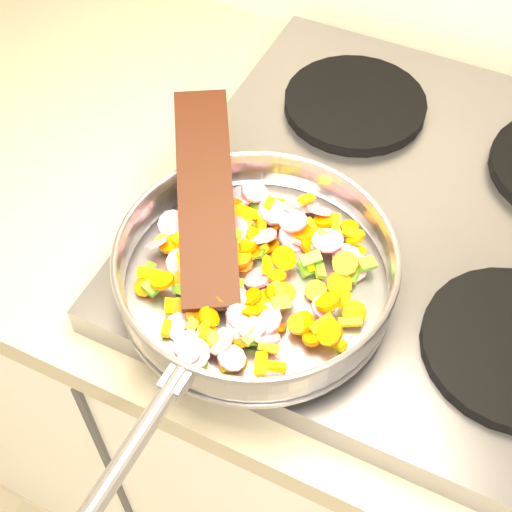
% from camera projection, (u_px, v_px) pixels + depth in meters
% --- Properties ---
extents(cooktop, '(0.60, 0.60, 0.04)m').
position_uv_depth(cooktop, '(420.00, 224.00, 0.86)').
color(cooktop, '#939399').
rests_on(cooktop, counter_top).
extents(grate_fl, '(0.19, 0.19, 0.02)m').
position_uv_depth(grate_fl, '(266.00, 252.00, 0.80)').
color(grate_fl, black).
rests_on(grate_fl, cooktop).
extents(grate_bl, '(0.19, 0.19, 0.02)m').
position_uv_depth(grate_bl, '(355.00, 104.00, 0.95)').
color(grate_bl, black).
rests_on(grate_bl, cooktop).
extents(saute_pan, '(0.33, 0.50, 0.06)m').
position_uv_depth(saute_pan, '(255.00, 269.00, 0.74)').
color(saute_pan, '#9E9EA5').
rests_on(saute_pan, grate_fl).
extents(vegetable_heap, '(0.26, 0.26, 0.05)m').
position_uv_depth(vegetable_heap, '(255.00, 268.00, 0.75)').
color(vegetable_heap, '#F7E404').
rests_on(vegetable_heap, saute_pan).
extents(wooden_spatula, '(0.18, 0.25, 0.08)m').
position_uv_depth(wooden_spatula, '(205.00, 194.00, 0.77)').
color(wooden_spatula, black).
rests_on(wooden_spatula, saute_pan).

